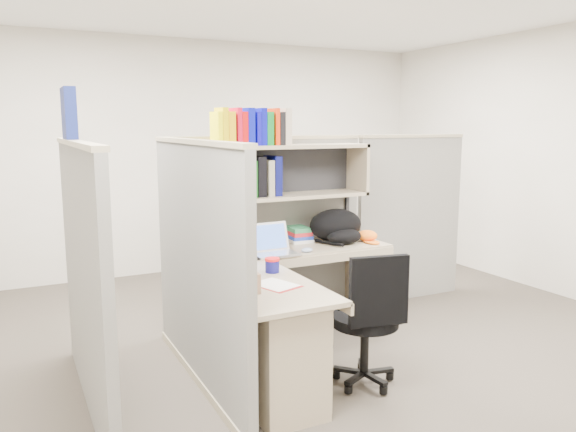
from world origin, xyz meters
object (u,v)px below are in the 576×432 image
snack_canister (272,265)px  laptop (275,239)px  desk (285,322)px  backpack (340,226)px  task_chair (367,340)px

snack_canister → laptop: bearing=63.1°
desk → laptop: size_ratio=5.10×
backpack → desk: bearing=-140.6°
laptop → backpack: backpack is taller
desk → snack_canister: 0.40m
snack_canister → task_chair: 0.80m
laptop → task_chair: 1.08m
backpack → task_chair: 1.31m
desk → backpack: backpack is taller
backpack → task_chair: bearing=-115.4°
desk → backpack: bearing=42.2°
laptop → snack_canister: bearing=-118.2°
laptop → snack_canister: 0.52m
snack_canister → task_chair: task_chair is taller
desk → laptop: laptop is taller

